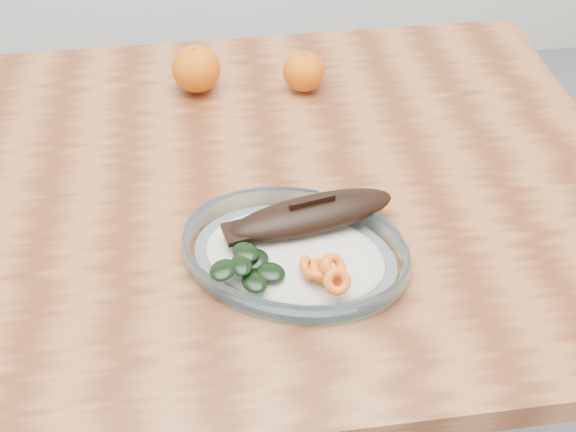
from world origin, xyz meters
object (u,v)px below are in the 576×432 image
(dining_table, at_px, (207,236))
(orange_left, at_px, (196,69))
(plated_meal, at_px, (295,249))
(orange_right, at_px, (304,71))

(dining_table, relative_size, orange_left, 15.41)
(plated_meal, bearing_deg, orange_right, 102.78)
(plated_meal, relative_size, orange_right, 9.94)
(plated_meal, xyz_separation_m, orange_right, (0.07, 0.38, 0.02))
(dining_table, relative_size, orange_right, 17.96)
(plated_meal, bearing_deg, orange_left, 127.33)
(orange_left, bearing_deg, orange_right, -7.37)
(orange_left, distance_m, orange_right, 0.17)
(orange_left, xyz_separation_m, orange_right, (0.17, -0.02, -0.01))
(dining_table, relative_size, plated_meal, 1.81)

